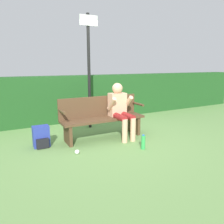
# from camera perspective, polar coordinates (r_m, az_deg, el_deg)

# --- Properties ---
(ground_plane) EXTENTS (40.00, 40.00, 0.00)m
(ground_plane) POSITION_cam_1_polar(r_m,az_deg,el_deg) (4.64, -2.23, -6.79)
(ground_plane) COLOR #668E4C
(hedge_back) EXTENTS (12.00, 0.48, 1.23)m
(hedge_back) POSITION_cam_1_polar(r_m,az_deg,el_deg) (6.10, -9.45, 3.60)
(hedge_back) COLOR #1E4C1E
(hedge_back) RESTS_ON ground
(park_bench) EXTENTS (1.76, 0.45, 0.86)m
(park_bench) POSITION_cam_1_polar(r_m,az_deg,el_deg) (4.57, -2.63, -1.28)
(park_bench) COLOR #513823
(park_bench) RESTS_ON ground
(person_seated) EXTENTS (0.49, 0.65, 1.14)m
(person_seated) POSITION_cam_1_polar(r_m,az_deg,el_deg) (4.57, 2.13, 1.07)
(person_seated) COLOR #DBA884
(person_seated) RESTS_ON ground
(backpack) EXTENTS (0.30, 0.24, 0.40)m
(backpack) POSITION_cam_1_polar(r_m,az_deg,el_deg) (4.31, -17.99, -6.25)
(backpack) COLOR #283893
(backpack) RESTS_ON ground
(water_bottle) EXTENTS (0.08, 0.08, 0.28)m
(water_bottle) POSITION_cam_1_polar(r_m,az_deg,el_deg) (4.05, 8.15, -7.83)
(water_bottle) COLOR green
(water_bottle) RESTS_ON ground
(signpost) EXTENTS (0.42, 0.09, 2.64)m
(signpost) POSITION_cam_1_polar(r_m,az_deg,el_deg) (5.22, -6.03, 11.96)
(signpost) COLOR black
(signpost) RESTS_ON ground
(litter_crumple) EXTENTS (0.08, 0.08, 0.08)m
(litter_crumple) POSITION_cam_1_polar(r_m,az_deg,el_deg) (3.88, -9.10, -10.26)
(litter_crumple) COLOR silver
(litter_crumple) RESTS_ON ground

